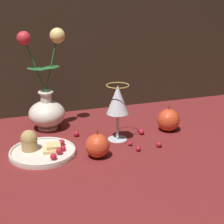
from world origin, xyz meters
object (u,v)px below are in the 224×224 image
object	(u,v)px
apple_beside_vase	(97,146)
apple_near_glass	(168,120)
wine_glass	(118,102)
vase	(46,104)
plate_with_pastries	(40,149)

from	to	relation	value
apple_beside_vase	apple_near_glass	world-z (taller)	apple_near_glass
apple_near_glass	apple_beside_vase	bearing A→B (deg)	-157.62
wine_glass	apple_beside_vase	world-z (taller)	wine_glass
vase	apple_beside_vase	size ratio (longest dim) A/B	4.14
wine_glass	apple_beside_vase	xyz separation A→B (m)	(-0.10, -0.10, -0.09)
wine_glass	apple_near_glass	size ratio (longest dim) A/B	2.04
wine_glass	apple_beside_vase	distance (m)	0.17
apple_near_glass	plate_with_pastries	bearing A→B (deg)	-173.91
plate_with_pastries	vase	bearing A→B (deg)	74.47
wine_glass	apple_beside_vase	size ratio (longest dim) A/B	2.20
apple_near_glass	wine_glass	bearing A→B (deg)	-175.07
wine_glass	vase	bearing A→B (deg)	140.00
vase	wine_glass	world-z (taller)	vase
vase	apple_beside_vase	world-z (taller)	vase
plate_with_pastries	wine_glass	size ratio (longest dim) A/B	1.07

